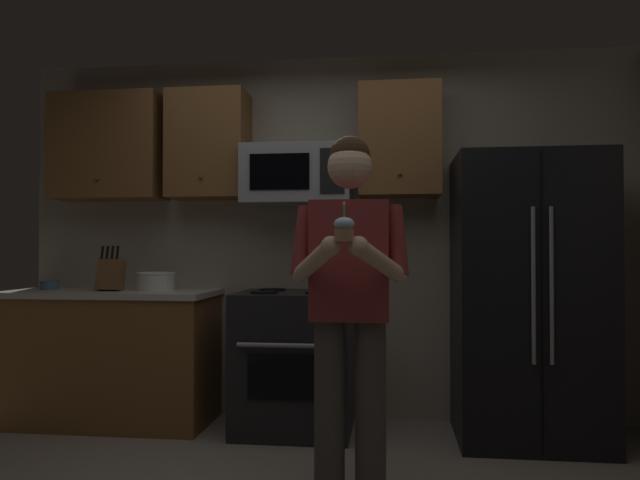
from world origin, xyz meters
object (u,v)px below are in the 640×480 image
Objects in this scene: knife_block at (111,274)px; bowl_large_white at (156,281)px; refrigerator at (528,298)px; person at (350,292)px; cupcake at (344,229)px; oven_range at (295,361)px; microwave at (298,175)px; bowl_small_colored at (50,285)px.

knife_block reaches higher than bowl_large_white.
person is at bearing -136.30° from refrigerator.
refrigerator is 2.79m from knife_block.
person reaches higher than bowl_large_white.
person is at bearing 90.00° from cupcake.
oven_range is 0.52× the size of refrigerator.
oven_range is 1.56m from refrigerator.
refrigerator reaches higher than person.
bowl_large_white is at bearing 135.04° from cupcake.
oven_range is 1.12m from bowl_large_white.
refrigerator is (1.50, -0.16, -0.82)m from microwave.
person is 0.44m from cupcake.
refrigerator reaches higher than bowl_large_white.
bowl_small_colored is (-1.79, -0.06, -0.77)m from microwave.
bowl_large_white is (0.29, 0.08, -0.05)m from knife_block.
cupcake is (0.00, -0.33, 0.30)m from person.
cupcake is at bearing -90.00° from person.
bowl_large_white is (-0.99, 0.05, 0.53)m from oven_range.
bowl_small_colored is at bearing -177.99° from microwave.
cupcake is at bearing -73.54° from microwave.
microwave is 1.72m from refrigerator.
bowl_small_colored is (-1.79, 0.06, 0.49)m from oven_range.
bowl_large_white is (-0.99, -0.06, -0.73)m from microwave.
oven_range is 1.26m from microwave.
bowl_large_white is 0.16× the size of person.
refrigerator reaches higher than oven_range.
oven_range is 1.67m from cupcake.
refrigerator reaches higher than cupcake.
oven_range is 3.40× the size of bowl_large_white.
microwave is 1.24m from bowl_large_white.
cupcake reaches higher than bowl_large_white.
bowl_small_colored is at bearing 170.30° from knife_block.
bowl_large_white is (-2.49, 0.09, 0.09)m from refrigerator.
knife_block is at bearing -178.68° from oven_range.
person is at bearing -37.57° from bowl_large_white.
knife_block is 0.31m from bowl_large_white.
cupcake is (0.44, -1.38, 0.83)m from oven_range.
bowl_large_white reaches higher than bowl_small_colored.
knife_block is 0.18× the size of person.
bowl_small_colored is 0.08× the size of person.
knife_block is 2.20m from cupcake.
knife_block is (-1.28, -0.15, -0.69)m from microwave.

